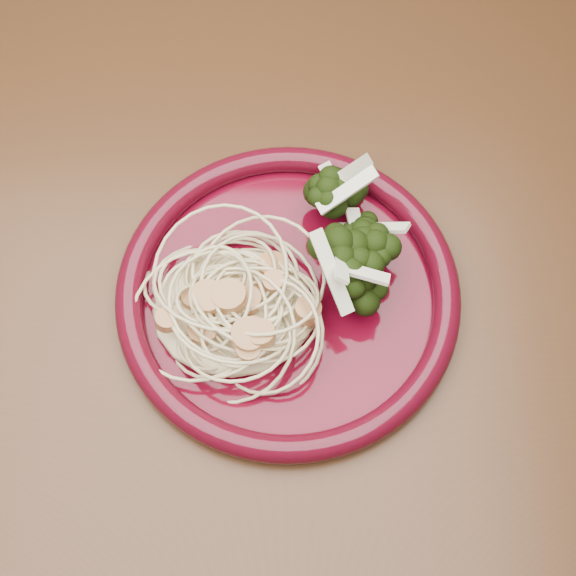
{
  "coord_description": "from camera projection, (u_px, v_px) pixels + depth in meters",
  "views": [
    {
      "loc": [
        -0.11,
        -0.33,
        1.34
      ],
      "look_at": [
        -0.11,
        -0.06,
        0.77
      ],
      "focal_mm": 50.0,
      "sensor_mm": 36.0,
      "label": 1
    }
  ],
  "objects": [
    {
      "name": "dinner_plate",
      "position": [
        288.0,
        293.0,
        0.64
      ],
      "size": [
        0.35,
        0.35,
        0.02
      ],
      "rotation": [
        0.0,
        0.0,
        0.36
      ],
      "color": "#4B0413",
      "rests_on": "dining_table"
    },
    {
      "name": "onion_garnish",
      "position": [
        358.0,
        240.0,
        0.6
      ],
      "size": [
        0.09,
        0.11,
        0.06
      ],
      "primitive_type": null,
      "rotation": [
        0.0,
        0.0,
        0.36
      ],
      "color": "beige",
      "rests_on": "broccoli_pile"
    },
    {
      "name": "broccoli_pile",
      "position": [
        355.0,
        260.0,
        0.63
      ],
      "size": [
        0.13,
        0.17,
        0.05
      ],
      "primitive_type": "ellipsoid",
      "rotation": [
        0.0,
        0.0,
        0.36
      ],
      "color": "black",
      "rests_on": "dinner_plate"
    },
    {
      "name": "spaghetti_pile",
      "position": [
        233.0,
        306.0,
        0.62
      ],
      "size": [
        0.16,
        0.15,
        0.03
      ],
      "primitive_type": "ellipsoid",
      "rotation": [
        0.0,
        0.0,
        0.36
      ],
      "color": "beige",
      "rests_on": "dinner_plate"
    },
    {
      "name": "scallop_cluster",
      "position": [
        230.0,
        287.0,
        0.59
      ],
      "size": [
        0.16,
        0.16,
        0.04
      ],
      "primitive_type": null,
      "rotation": [
        0.0,
        0.0,
        0.36
      ],
      "color": "tan",
      "rests_on": "spaghetti_pile"
    },
    {
      "name": "dining_table",
      "position": [
        407.0,
        280.0,
        0.77
      ],
      "size": [
        1.2,
        0.8,
        0.75
      ],
      "color": "#472814",
      "rests_on": "ground"
    }
  ]
}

